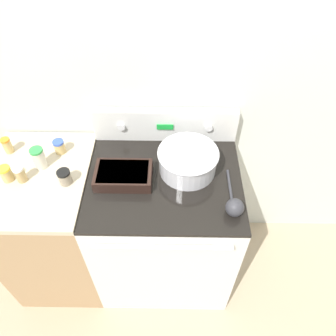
{
  "coord_description": "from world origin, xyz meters",
  "views": [
    {
      "loc": [
        0.04,
        -0.76,
        2.2
      ],
      "look_at": [
        0.02,
        0.35,
        0.98
      ],
      "focal_mm": 35.0,
      "sensor_mm": 36.0,
      "label": 1
    }
  ],
  "objects_px": {
    "mixing_bowl": "(188,160)",
    "casserole_dish": "(123,175)",
    "ladle": "(234,206)",
    "spice_jar_green_cap": "(39,158)",
    "spice_jar_blue_cap": "(59,147)",
    "spice_jar_black_cap": "(65,177)",
    "spice_jar_white_cap": "(20,174)",
    "spice_jar_orange_cap": "(7,145)",
    "spice_jar_yellow_cap": "(6,174)"
  },
  "relations": [
    {
      "from": "mixing_bowl",
      "to": "casserole_dish",
      "type": "relative_size",
      "value": 1.09
    },
    {
      "from": "ladle",
      "to": "spice_jar_green_cap",
      "type": "bearing_deg",
      "value": 164.77
    },
    {
      "from": "mixing_bowl",
      "to": "spice_jar_blue_cap",
      "type": "relative_size",
      "value": 4.0
    },
    {
      "from": "mixing_bowl",
      "to": "ladle",
      "type": "height_order",
      "value": "mixing_bowl"
    },
    {
      "from": "casserole_dish",
      "to": "ladle",
      "type": "xyz_separation_m",
      "value": [
        0.53,
        -0.19,
        0.0
      ]
    },
    {
      "from": "casserole_dish",
      "to": "spice_jar_black_cap",
      "type": "xyz_separation_m",
      "value": [
        -0.28,
        -0.03,
        0.01
      ]
    },
    {
      "from": "casserole_dish",
      "to": "spice_jar_white_cap",
      "type": "bearing_deg",
      "value": -177.7
    },
    {
      "from": "ladle",
      "to": "spice_jar_green_cap",
      "type": "height_order",
      "value": "spice_jar_green_cap"
    },
    {
      "from": "spice_jar_black_cap",
      "to": "spice_jar_orange_cap",
      "type": "xyz_separation_m",
      "value": [
        -0.36,
        0.21,
        0.01
      ]
    },
    {
      "from": "casserole_dish",
      "to": "spice_jar_blue_cap",
      "type": "relative_size",
      "value": 3.68
    },
    {
      "from": "casserole_dish",
      "to": "spice_jar_white_cap",
      "type": "distance_m",
      "value": 0.51
    },
    {
      "from": "casserole_dish",
      "to": "ladle",
      "type": "bearing_deg",
      "value": -19.33
    },
    {
      "from": "spice_jar_blue_cap",
      "to": "spice_jar_orange_cap",
      "type": "distance_m",
      "value": 0.28
    },
    {
      "from": "spice_jar_blue_cap",
      "to": "spice_jar_white_cap",
      "type": "bearing_deg",
      "value": -125.33
    },
    {
      "from": "spice_jar_green_cap",
      "to": "spice_jar_yellow_cap",
      "type": "distance_m",
      "value": 0.17
    },
    {
      "from": "spice_jar_blue_cap",
      "to": "spice_jar_yellow_cap",
      "type": "bearing_deg",
      "value": -137.21
    },
    {
      "from": "casserole_dish",
      "to": "mixing_bowl",
      "type": "bearing_deg",
      "value": 12.89
    },
    {
      "from": "spice_jar_blue_cap",
      "to": "spice_jar_yellow_cap",
      "type": "xyz_separation_m",
      "value": [
        -0.22,
        -0.2,
        0.0
      ]
    },
    {
      "from": "ladle",
      "to": "spice_jar_green_cap",
      "type": "distance_m",
      "value": 1.01
    },
    {
      "from": "spice_jar_white_cap",
      "to": "spice_jar_yellow_cap",
      "type": "relative_size",
      "value": 1.07
    },
    {
      "from": "spice_jar_green_cap",
      "to": "spice_jar_white_cap",
      "type": "xyz_separation_m",
      "value": [
        -0.07,
        -0.1,
        -0.01
      ]
    },
    {
      "from": "casserole_dish",
      "to": "spice_jar_black_cap",
      "type": "height_order",
      "value": "spice_jar_black_cap"
    },
    {
      "from": "spice_jar_green_cap",
      "to": "spice_jar_yellow_cap",
      "type": "xyz_separation_m",
      "value": [
        -0.14,
        -0.09,
        -0.02
      ]
    },
    {
      "from": "ladle",
      "to": "spice_jar_orange_cap",
      "type": "xyz_separation_m",
      "value": [
        -1.17,
        0.37,
        0.02
      ]
    },
    {
      "from": "mixing_bowl",
      "to": "spice_jar_green_cap",
      "type": "xyz_separation_m",
      "value": [
        -0.76,
        0.0,
        -0.0
      ]
    },
    {
      "from": "spice_jar_black_cap",
      "to": "spice_jar_yellow_cap",
      "type": "bearing_deg",
      "value": 177.02
    },
    {
      "from": "spice_jar_yellow_cap",
      "to": "ladle",
      "type": "bearing_deg",
      "value": -8.72
    },
    {
      "from": "casserole_dish",
      "to": "ladle",
      "type": "relative_size",
      "value": 0.94
    },
    {
      "from": "casserole_dish",
      "to": "spice_jar_green_cap",
      "type": "bearing_deg",
      "value": 169.99
    },
    {
      "from": "spice_jar_blue_cap",
      "to": "spice_jar_orange_cap",
      "type": "bearing_deg",
      "value": -179.66
    },
    {
      "from": "spice_jar_black_cap",
      "to": "spice_jar_white_cap",
      "type": "height_order",
      "value": "spice_jar_white_cap"
    },
    {
      "from": "casserole_dish",
      "to": "spice_jar_orange_cap",
      "type": "distance_m",
      "value": 0.67
    },
    {
      "from": "casserole_dish",
      "to": "spice_jar_black_cap",
      "type": "relative_size",
      "value": 3.65
    },
    {
      "from": "spice_jar_black_cap",
      "to": "spice_jar_white_cap",
      "type": "xyz_separation_m",
      "value": [
        -0.22,
        0.01,
        0.01
      ]
    },
    {
      "from": "casserole_dish",
      "to": "spice_jar_green_cap",
      "type": "distance_m",
      "value": 0.44
    },
    {
      "from": "spice_jar_green_cap",
      "to": "spice_jar_orange_cap",
      "type": "bearing_deg",
      "value": 152.82
    },
    {
      "from": "ladle",
      "to": "spice_jar_black_cap",
      "type": "distance_m",
      "value": 0.83
    },
    {
      "from": "spice_jar_blue_cap",
      "to": "spice_jar_green_cap",
      "type": "xyz_separation_m",
      "value": [
        -0.07,
        -0.11,
        0.02
      ]
    },
    {
      "from": "spice_jar_white_cap",
      "to": "spice_jar_black_cap",
      "type": "bearing_deg",
      "value": -2.92
    },
    {
      "from": "mixing_bowl",
      "to": "spice_jar_yellow_cap",
      "type": "relative_size",
      "value": 3.7
    },
    {
      "from": "spice_jar_orange_cap",
      "to": "spice_jar_green_cap",
      "type": "bearing_deg",
      "value": -27.18
    },
    {
      "from": "mixing_bowl",
      "to": "spice_jar_green_cap",
      "type": "relative_size",
      "value": 2.59
    },
    {
      "from": "spice_jar_green_cap",
      "to": "spice_jar_orange_cap",
      "type": "xyz_separation_m",
      "value": [
        -0.2,
        0.1,
        -0.01
      ]
    },
    {
      "from": "mixing_bowl",
      "to": "spice_jar_yellow_cap",
      "type": "height_order",
      "value": "mixing_bowl"
    },
    {
      "from": "spice_jar_blue_cap",
      "to": "spice_jar_green_cap",
      "type": "bearing_deg",
      "value": -124.78
    },
    {
      "from": "spice_jar_white_cap",
      "to": "spice_jar_orange_cap",
      "type": "relative_size",
      "value": 1.0
    },
    {
      "from": "spice_jar_yellow_cap",
      "to": "spice_jar_orange_cap",
      "type": "relative_size",
      "value": 0.93
    },
    {
      "from": "spice_jar_black_cap",
      "to": "spice_jar_green_cap",
      "type": "bearing_deg",
      "value": 144.38
    },
    {
      "from": "mixing_bowl",
      "to": "spice_jar_white_cap",
      "type": "xyz_separation_m",
      "value": [
        -0.83,
        -0.09,
        -0.02
      ]
    },
    {
      "from": "casserole_dish",
      "to": "spice_jar_green_cap",
      "type": "xyz_separation_m",
      "value": [
        -0.44,
        0.08,
        0.04
      ]
    }
  ]
}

